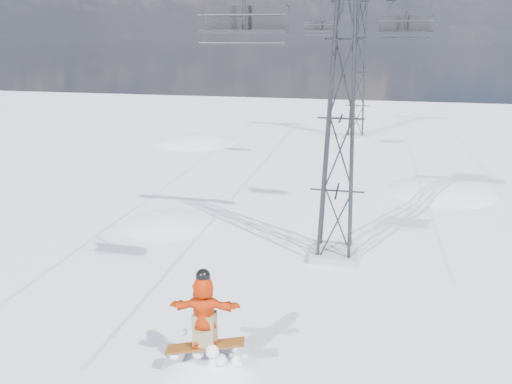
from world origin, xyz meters
TOP-DOWN VIEW (x-y plane):
  - snow_terrain at (-4.77, 21.24)m, footprint 39.00×37.00m
  - lift_tower_near at (0.80, 8.00)m, footprint 5.20×1.80m
  - lift_tower_far at (0.80, 33.00)m, footprint 5.20×1.80m
  - lift_chair_near at (-1.40, 2.46)m, footprint 2.18×0.63m
  - lift_chair_mid at (3.00, 11.62)m, footprint 2.09×0.60m
  - lift_chair_far at (-1.40, 21.81)m, footprint 1.99×0.57m

SIDE VIEW (x-z plane):
  - snow_terrain at x=-4.77m, z-range -20.59..1.41m
  - lift_tower_near at x=0.80m, z-range -0.24..11.18m
  - lift_tower_far at x=0.80m, z-range -0.24..11.18m
  - lift_chair_near at x=-1.40m, z-range 7.34..10.04m
  - lift_chair_mid at x=3.00m, z-range 7.49..10.07m
  - lift_chair_far at x=-1.40m, z-range 7.64..10.11m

